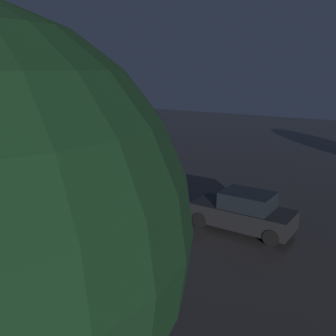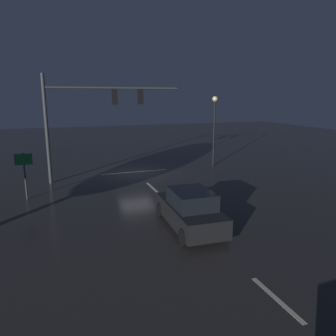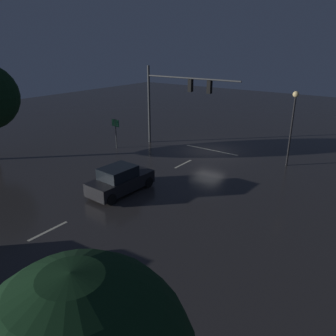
% 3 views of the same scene
% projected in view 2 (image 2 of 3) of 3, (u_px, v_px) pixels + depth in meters
% --- Properties ---
extents(ground_plane, '(80.00, 80.00, 0.00)m').
position_uv_depth(ground_plane, '(136.00, 173.00, 23.68)').
color(ground_plane, '#2D2B2B').
extents(traffic_signal_assembly, '(8.89, 0.47, 6.92)m').
position_uv_depth(traffic_signal_assembly, '(91.00, 109.00, 20.90)').
color(traffic_signal_assembly, '#383A3D').
rests_on(traffic_signal_assembly, ground_plane).
extents(lane_dash_far, '(0.16, 2.20, 0.01)m').
position_uv_depth(lane_dash_far, '(152.00, 187.00, 20.00)').
color(lane_dash_far, beige).
rests_on(lane_dash_far, ground_plane).
extents(lane_dash_mid, '(0.16, 2.20, 0.01)m').
position_uv_depth(lane_dash_mid, '(190.00, 222.00, 14.49)').
color(lane_dash_mid, beige).
rests_on(lane_dash_mid, ground_plane).
extents(lane_dash_near, '(0.16, 2.20, 0.01)m').
position_uv_depth(lane_dash_near, '(276.00, 299.00, 8.97)').
color(lane_dash_near, beige).
rests_on(lane_dash_near, ground_plane).
extents(stop_bar, '(5.00, 0.16, 0.01)m').
position_uv_depth(stop_bar, '(135.00, 172.00, 24.04)').
color(stop_bar, beige).
rests_on(stop_bar, ground_plane).
extents(car_approaching, '(2.06, 4.43, 1.70)m').
position_uv_depth(car_approaching, '(190.00, 210.00, 13.68)').
color(car_approaching, black).
rests_on(car_approaching, ground_plane).
extents(street_lamp_left_kerb, '(0.44, 0.44, 5.56)m').
position_uv_depth(street_lamp_left_kerb, '(214.00, 118.00, 25.32)').
color(street_lamp_left_kerb, black).
rests_on(street_lamp_left_kerb, ground_plane).
extents(route_sign, '(0.90, 0.16, 2.59)m').
position_uv_depth(route_sign, '(24.00, 166.00, 17.28)').
color(route_sign, '#383A3D').
rests_on(route_sign, ground_plane).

